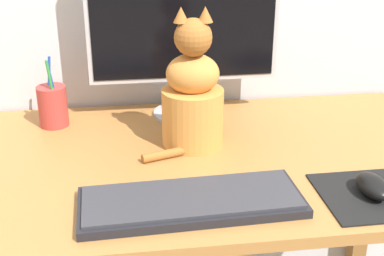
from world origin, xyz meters
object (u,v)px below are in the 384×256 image
monitor (184,26)px  keyboard (191,201)px  cat (193,96)px  computer_mouse_right (373,186)px  pen_cup (53,105)px

monitor → keyboard: (-0.04, -0.47, -0.24)m
cat → monitor: bearing=92.0°
computer_mouse_right → pen_cup: size_ratio=0.55×
keyboard → cat: cat is taller
cat → keyboard: bearing=-95.5°
cat → pen_cup: bearing=157.4°
pen_cup → cat: bearing=-25.4°
monitor → computer_mouse_right: 0.62m
monitor → pen_cup: monitor is taller
cat → pen_cup: 0.39m
keyboard → cat: bearing=79.5°
monitor → computer_mouse_right: monitor is taller
pen_cup → monitor: bearing=4.0°
monitor → computer_mouse_right: bearing=-56.2°
computer_mouse_right → cat: bearing=137.9°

